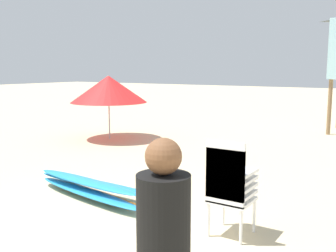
# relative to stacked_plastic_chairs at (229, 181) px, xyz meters

# --- Properties ---
(stacked_plastic_chairs) EXTENTS (0.48, 0.48, 1.20)m
(stacked_plastic_chairs) POSITION_rel_stacked_plastic_chairs_xyz_m (0.00, 0.00, 0.00)
(stacked_plastic_chairs) COLOR white
(stacked_plastic_chairs) RESTS_ON ground
(surfboard_pile) EXTENTS (2.48, 0.75, 0.32)m
(surfboard_pile) POSITION_rel_stacked_plastic_chairs_xyz_m (-2.42, 0.16, -0.53)
(surfboard_pile) COLOR orange
(surfboard_pile) RESTS_ON ground
(beach_umbrella_left) EXTENTS (2.18, 2.18, 1.82)m
(beach_umbrella_left) POSITION_rel_stacked_plastic_chairs_xyz_m (-5.67, 4.28, 0.74)
(beach_umbrella_left) COLOR beige
(beach_umbrella_left) RESTS_ON ground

